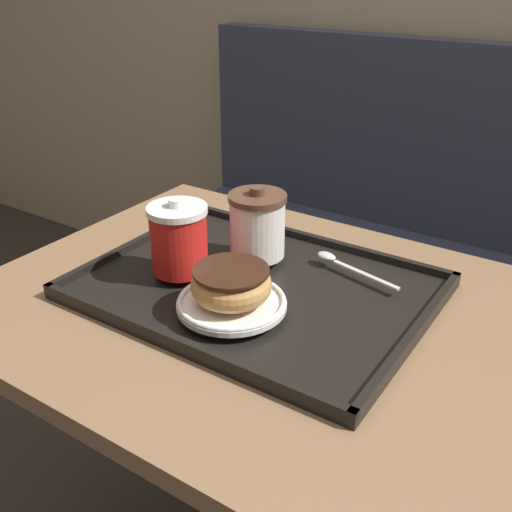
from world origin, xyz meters
TOP-DOWN VIEW (x-y plane):
  - booth_bench at (0.10, 0.87)m, footprint 1.79×0.44m
  - cafe_table at (0.00, 0.00)m, footprint 0.87×0.68m
  - serving_tray at (-0.02, 0.02)m, footprint 0.53×0.39m
  - coffee_cup_front at (-0.14, -0.02)m, footprint 0.09×0.09m
  - coffee_cup_rear at (-0.07, 0.09)m, footprint 0.10×0.10m
  - plate_with_chocolate_donut at (-0.01, -0.07)m, footprint 0.16×0.16m
  - donut_chocolate_glazed at (-0.01, -0.07)m, footprint 0.12×0.12m
  - spoon at (0.06, 0.14)m, footprint 0.16×0.05m

SIDE VIEW (x-z plane):
  - booth_bench at x=0.10m, z-range -0.18..0.82m
  - cafe_table at x=0.00m, z-range 0.19..0.92m
  - serving_tray at x=-0.02m, z-range 0.72..0.75m
  - spoon at x=0.06m, z-range 0.75..0.76m
  - plate_with_chocolate_donut at x=-0.01m, z-range 0.75..0.76m
  - donut_chocolate_glazed at x=-0.01m, z-range 0.76..0.81m
  - coffee_cup_rear at x=-0.07m, z-range 0.75..0.87m
  - coffee_cup_front at x=-0.14m, z-range 0.75..0.87m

